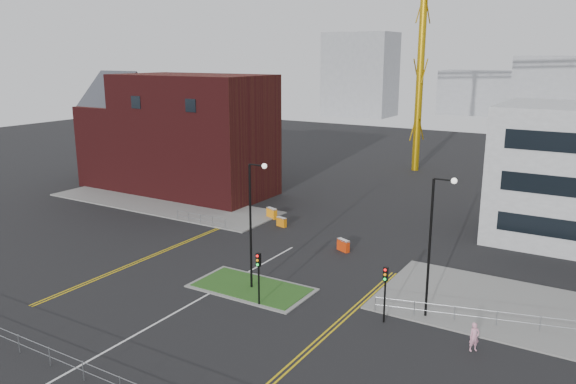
# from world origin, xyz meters

# --- Properties ---
(ground) EXTENTS (200.00, 200.00, 0.00)m
(ground) POSITION_xyz_m (0.00, 0.00, 0.00)
(ground) COLOR black
(ground) RESTS_ON ground
(pavement_left) EXTENTS (28.00, 8.00, 0.12)m
(pavement_left) POSITION_xyz_m (-20.00, 22.00, 0.06)
(pavement_left) COLOR slate
(pavement_left) RESTS_ON ground
(pavement_right) EXTENTS (24.00, 10.00, 0.12)m
(pavement_right) POSITION_xyz_m (22.00, 14.00, 0.06)
(pavement_right) COLOR slate
(pavement_right) RESTS_ON ground
(island_kerb) EXTENTS (8.60, 4.60, 0.08)m
(island_kerb) POSITION_xyz_m (2.00, 8.00, 0.04)
(island_kerb) COLOR slate
(island_kerb) RESTS_ON ground
(grass_island) EXTENTS (8.00, 4.00, 0.12)m
(grass_island) POSITION_xyz_m (2.00, 8.00, 0.06)
(grass_island) COLOR #1D4B19
(grass_island) RESTS_ON ground
(brick_building) EXTENTS (24.20, 10.07, 14.24)m
(brick_building) POSITION_xyz_m (-22.97, 28.00, 6.85)
(brick_building) COLOR #421011
(brick_building) RESTS_ON ground
(streetlamp_island) EXTENTS (1.46, 0.36, 9.18)m
(streetlamp_island) POSITION_xyz_m (2.22, 8.00, 5.41)
(streetlamp_island) COLOR black
(streetlamp_island) RESTS_ON ground
(streetlamp_right_near) EXTENTS (1.46, 0.36, 9.18)m
(streetlamp_right_near) POSITION_xyz_m (14.22, 10.00, 5.41)
(streetlamp_right_near) COLOR black
(streetlamp_right_near) RESTS_ON ground
(traffic_light_island) EXTENTS (0.28, 0.33, 3.65)m
(traffic_light_island) POSITION_xyz_m (4.00, 5.98, 2.57)
(traffic_light_island) COLOR black
(traffic_light_island) RESTS_ON ground
(traffic_light_right) EXTENTS (0.28, 0.33, 3.65)m
(traffic_light_right) POSITION_xyz_m (12.00, 7.98, 2.57)
(traffic_light_right) COLOR black
(traffic_light_right) RESTS_ON ground
(railing_front) EXTENTS (24.05, 0.05, 1.10)m
(railing_front) POSITION_xyz_m (0.00, -6.00, 0.78)
(railing_front) COLOR gray
(railing_front) RESTS_ON ground
(railing_left) EXTENTS (6.05, 0.05, 1.10)m
(railing_left) POSITION_xyz_m (-11.00, 18.00, 0.74)
(railing_left) COLOR gray
(railing_left) RESTS_ON ground
(railing_right) EXTENTS (19.05, 5.05, 1.10)m
(railing_right) POSITION_xyz_m (20.50, 11.50, 0.78)
(railing_right) COLOR gray
(railing_right) RESTS_ON ground
(centre_line) EXTENTS (0.15, 30.00, 0.01)m
(centre_line) POSITION_xyz_m (0.00, 2.00, 0.01)
(centre_line) COLOR silver
(centre_line) RESTS_ON ground
(yellow_left_a) EXTENTS (0.12, 24.00, 0.01)m
(yellow_left_a) POSITION_xyz_m (-9.00, 10.00, 0.01)
(yellow_left_a) COLOR gold
(yellow_left_a) RESTS_ON ground
(yellow_left_b) EXTENTS (0.12, 24.00, 0.01)m
(yellow_left_b) POSITION_xyz_m (-8.70, 10.00, 0.01)
(yellow_left_b) COLOR gold
(yellow_left_b) RESTS_ON ground
(yellow_right_a) EXTENTS (0.12, 20.00, 0.01)m
(yellow_right_a) POSITION_xyz_m (9.50, 6.00, 0.01)
(yellow_right_a) COLOR gold
(yellow_right_a) RESTS_ON ground
(yellow_right_b) EXTENTS (0.12, 20.00, 0.01)m
(yellow_right_b) POSITION_xyz_m (9.80, 6.00, 0.01)
(yellow_right_b) COLOR gold
(yellow_right_b) RESTS_ON ground
(skyline_a) EXTENTS (18.00, 12.00, 22.00)m
(skyline_a) POSITION_xyz_m (-40.00, 120.00, 11.00)
(skyline_a) COLOR gray
(skyline_a) RESTS_ON ground
(skyline_b) EXTENTS (24.00, 12.00, 16.00)m
(skyline_b) POSITION_xyz_m (10.00, 130.00, 8.00)
(skyline_b) COLOR gray
(skyline_b) RESTS_ON ground
(skyline_d) EXTENTS (30.00, 12.00, 12.00)m
(skyline_d) POSITION_xyz_m (-8.00, 140.00, 6.00)
(skyline_d) COLOR gray
(skyline_d) RESTS_ON ground
(pedestrian) EXTENTS (0.72, 0.72, 1.68)m
(pedestrian) POSITION_xyz_m (17.61, 7.35, 0.84)
(pedestrian) COLOR pink
(pedestrian) RESTS_ON ground
(barrier_left) EXTENTS (1.34, 0.84, 1.07)m
(barrier_left) POSITION_xyz_m (-6.35, 23.60, 0.58)
(barrier_left) COLOR orange
(barrier_left) RESTS_ON ground
(barrier_mid) EXTENTS (1.15, 0.64, 0.92)m
(barrier_mid) POSITION_xyz_m (-4.00, 21.70, 0.50)
(barrier_mid) COLOR orange
(barrier_mid) RESTS_ON ground
(barrier_right) EXTENTS (1.27, 0.87, 1.02)m
(barrier_right) POSITION_xyz_m (4.15, 18.48, 0.55)
(barrier_right) COLOR red
(barrier_right) RESTS_ON ground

